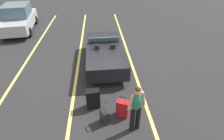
# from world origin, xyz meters

# --- Properties ---
(ground_plane) EXTENTS (80.00, 80.00, 0.00)m
(ground_plane) POSITION_xyz_m (0.00, 0.00, 0.00)
(ground_plane) COLOR #28282B
(lot_line_near) EXTENTS (18.00, 0.12, 0.01)m
(lot_line_near) POSITION_xyz_m (0.00, -1.35, 0.00)
(lot_line_near) COLOR #EAE066
(lot_line_near) RESTS_ON ground_plane
(lot_line_mid) EXTENTS (18.00, 0.12, 0.01)m
(lot_line_mid) POSITION_xyz_m (0.00, 1.35, 0.00)
(lot_line_mid) COLOR #EAE066
(lot_line_mid) RESTS_ON ground_plane
(lot_line_far) EXTENTS (18.00, 0.12, 0.01)m
(lot_line_far) POSITION_xyz_m (0.00, 4.05, 0.00)
(lot_line_far) COLOR #EAE066
(lot_line_far) RESTS_ON ground_plane
(convertible_car) EXTENTS (4.18, 1.92, 1.24)m
(convertible_car) POSITION_xyz_m (0.21, 0.01, 0.59)
(convertible_car) COLOR black
(convertible_car) RESTS_ON ground_plane
(suitcase_large_black) EXTENTS (0.35, 0.51, 0.74)m
(suitcase_large_black) POSITION_xyz_m (-3.03, 0.57, 0.37)
(suitcase_large_black) COLOR black
(suitcase_large_black) RESTS_ON ground_plane
(suitcase_medium_bright) EXTENTS (0.38, 0.46, 0.89)m
(suitcase_medium_bright) POSITION_xyz_m (-3.53, -0.42, 0.31)
(suitcase_medium_bright) COLOR red
(suitcase_medium_bright) RESTS_ON ground_plane
(suitcase_small_carryon) EXTENTS (0.39, 0.32, 0.85)m
(suitcase_small_carryon) POSITION_xyz_m (-3.78, 0.20, 0.25)
(suitcase_small_carryon) COLOR black
(suitcase_small_carryon) RESTS_ON ground_plane
(traveler_person) EXTENTS (0.31, 0.60, 1.65)m
(traveler_person) POSITION_xyz_m (-4.13, -0.73, 0.93)
(traveler_person) COLOR black
(traveler_person) RESTS_ON ground_plane
(parked_sedan_near) EXTENTS (4.69, 2.34, 1.82)m
(parked_sedan_near) POSITION_xyz_m (5.31, 5.85, 0.89)
(parked_sedan_near) COLOR #B2B2B7
(parked_sedan_near) RESTS_ON ground_plane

